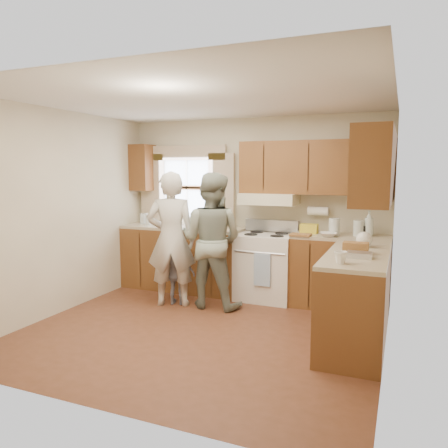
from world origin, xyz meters
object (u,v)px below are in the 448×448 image
at_px(woman_left, 171,239).
at_px(child, 177,274).
at_px(woman_right, 211,240).
at_px(stove, 266,265).

height_order(woman_left, child, woman_left).
distance_m(woman_left, woman_right, 0.53).
relative_size(stove, woman_right, 0.62).
height_order(stove, woman_left, woman_left).
relative_size(woman_right, child, 2.15).
xyz_separation_m(woman_left, child, (0.05, 0.05, -0.47)).
relative_size(stove, woman_left, 0.61).
relative_size(woman_left, child, 2.17).
xyz_separation_m(stove, child, (-1.01, -0.69, -0.06)).
bearing_deg(stove, woman_left, -145.29).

